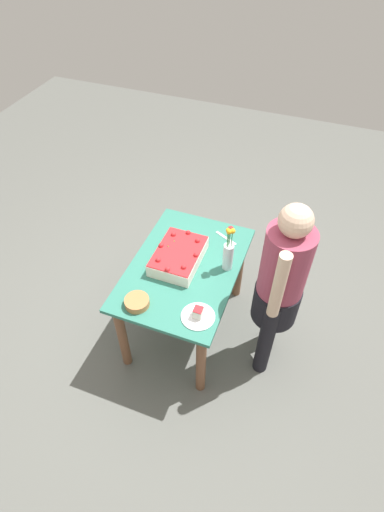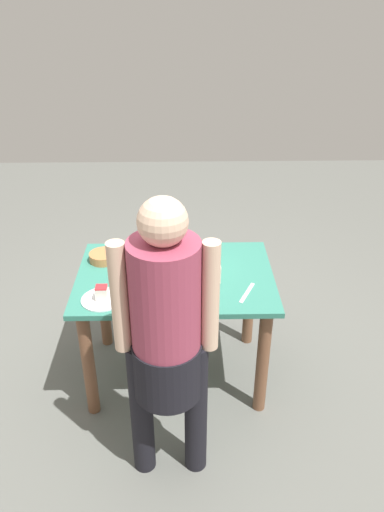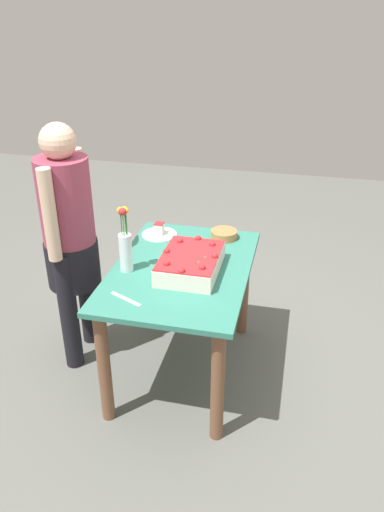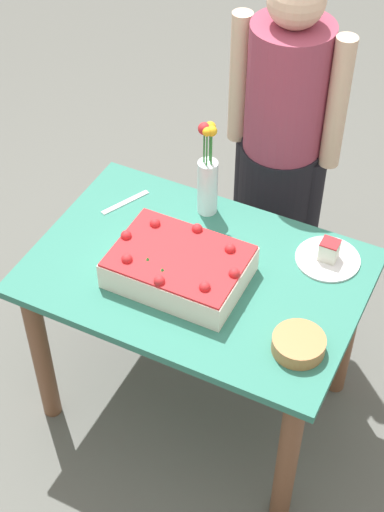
{
  "view_description": "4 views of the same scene",
  "coord_description": "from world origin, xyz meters",
  "px_view_note": "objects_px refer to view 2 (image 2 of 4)",
  "views": [
    {
      "loc": [
        -1.78,
        -0.72,
        2.83
      ],
      "look_at": [
        0.07,
        -0.03,
        0.78
      ],
      "focal_mm": 28.0,
      "sensor_mm": 36.0,
      "label": 1
    },
    {
      "loc": [
        0.05,
        -2.38,
        2.22
      ],
      "look_at": [
        0.1,
        0.02,
        0.83
      ],
      "focal_mm": 35.0,
      "sensor_mm": 36.0,
      "label": 2
    },
    {
      "loc": [
        2.36,
        0.61,
        2.08
      ],
      "look_at": [
        0.03,
        0.07,
        0.82
      ],
      "focal_mm": 35.0,
      "sensor_mm": 36.0,
      "label": 3
    },
    {
      "loc": [
        -0.8,
        1.64,
        2.59
      ],
      "look_at": [
        -0.01,
        0.06,
        0.85
      ],
      "focal_mm": 55.0,
      "sensor_mm": 36.0,
      "label": 4
    }
  ],
  "objects_px": {
    "cake_knife": "(247,293)",
    "fruit_bowl": "(103,257)",
    "sheet_cake": "(181,261)",
    "flower_vase": "(194,279)",
    "serving_plate_with_slice": "(102,297)",
    "person_standing": "(166,333)"
  },
  "relations": [
    {
      "from": "cake_knife",
      "to": "fruit_bowl",
      "type": "xyz_separation_m",
      "value": [
        -0.81,
        0.36,
        0.02
      ]
    },
    {
      "from": "serving_plate_with_slice",
      "to": "cake_knife",
      "type": "relative_size",
      "value": 1.11
    },
    {
      "from": "sheet_cake",
      "to": "person_standing",
      "type": "bearing_deg",
      "value": -95.02
    },
    {
      "from": "serving_plate_with_slice",
      "to": "flower_vase",
      "type": "xyz_separation_m",
      "value": [
        0.47,
        -0.05,
        0.13
      ]
    },
    {
      "from": "sheet_cake",
      "to": "flower_vase",
      "type": "relative_size",
      "value": 1.15
    },
    {
      "from": "sheet_cake",
      "to": "person_standing",
      "type": "relative_size",
      "value": 0.29
    },
    {
      "from": "cake_knife",
      "to": "person_standing",
      "type": "bearing_deg",
      "value": -14.81
    },
    {
      "from": "serving_plate_with_slice",
      "to": "flower_vase",
      "type": "distance_m",
      "value": 0.49
    },
    {
      "from": "person_standing",
      "to": "sheet_cake",
      "type": "bearing_deg",
      "value": -5.02
    },
    {
      "from": "serving_plate_with_slice",
      "to": "person_standing",
      "type": "distance_m",
      "value": 0.57
    },
    {
      "from": "cake_knife",
      "to": "fruit_bowl",
      "type": "height_order",
      "value": "fruit_bowl"
    },
    {
      "from": "sheet_cake",
      "to": "serving_plate_with_slice",
      "type": "relative_size",
      "value": 1.97
    },
    {
      "from": "fruit_bowl",
      "to": "person_standing",
      "type": "distance_m",
      "value": 0.94
    },
    {
      "from": "flower_vase",
      "to": "person_standing",
      "type": "bearing_deg",
      "value": -108.23
    },
    {
      "from": "serving_plate_with_slice",
      "to": "person_standing",
      "type": "relative_size",
      "value": 0.15
    },
    {
      "from": "fruit_bowl",
      "to": "person_standing",
      "type": "relative_size",
      "value": 0.11
    },
    {
      "from": "flower_vase",
      "to": "cake_knife",
      "type": "bearing_deg",
      "value": 18.44
    },
    {
      "from": "cake_knife",
      "to": "fruit_bowl",
      "type": "relative_size",
      "value": 1.22
    },
    {
      "from": "flower_vase",
      "to": "serving_plate_with_slice",
      "type": "bearing_deg",
      "value": 174.29
    },
    {
      "from": "serving_plate_with_slice",
      "to": "fruit_bowl",
      "type": "distance_m",
      "value": 0.41
    },
    {
      "from": "flower_vase",
      "to": "person_standing",
      "type": "xyz_separation_m",
      "value": [
        -0.13,
        -0.39,
        -0.02
      ]
    },
    {
      "from": "serving_plate_with_slice",
      "to": "flower_vase",
      "type": "relative_size",
      "value": 0.58
    }
  ]
}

